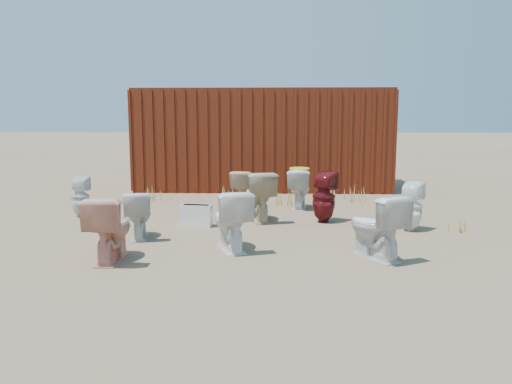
{
  "coord_description": "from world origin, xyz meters",
  "views": [
    {
      "loc": [
        0.3,
        -7.33,
        1.75
      ],
      "look_at": [
        0.0,
        0.6,
        0.55
      ],
      "focal_mm": 35.0,
      "sensor_mm": 36.0,
      "label": 1
    }
  ],
  "objects_px": {
    "shipping_container": "(263,139)",
    "toilet_back_e": "(411,206)",
    "toilet_front_maroon": "(324,197)",
    "toilet_back_yellowlid": "(299,189)",
    "toilet_front_a": "(138,215)",
    "toilet_front_pink": "(110,228)",
    "toilet_back_beige_left": "(258,196)",
    "loose_tank": "(196,215)",
    "toilet_front_e": "(376,226)",
    "toilet_back_a": "(80,197)",
    "toilet_back_beige_right": "(245,189)",
    "toilet_front_c": "(231,220)"
  },
  "relations": [
    {
      "from": "toilet_front_e",
      "to": "toilet_back_yellowlid",
      "type": "height_order",
      "value": "toilet_front_e"
    },
    {
      "from": "toilet_front_c",
      "to": "toilet_back_yellowlid",
      "type": "height_order",
      "value": "toilet_front_c"
    },
    {
      "from": "toilet_back_beige_right",
      "to": "toilet_back_e",
      "type": "height_order",
      "value": "toilet_back_e"
    },
    {
      "from": "shipping_container",
      "to": "toilet_back_beige_right",
      "type": "relative_size",
      "value": 8.29
    },
    {
      "from": "toilet_front_maroon",
      "to": "toilet_back_beige_left",
      "type": "height_order",
      "value": "toilet_front_maroon"
    },
    {
      "from": "toilet_front_c",
      "to": "toilet_back_beige_right",
      "type": "xyz_separation_m",
      "value": [
        0.0,
        3.19,
        -0.04
      ]
    },
    {
      "from": "shipping_container",
      "to": "toilet_front_e",
      "type": "distance_m",
      "value": 6.69
    },
    {
      "from": "toilet_back_beige_left",
      "to": "toilet_back_beige_right",
      "type": "bearing_deg",
      "value": -92.19
    },
    {
      "from": "toilet_front_a",
      "to": "toilet_back_a",
      "type": "bearing_deg",
      "value": -58.93
    },
    {
      "from": "shipping_container",
      "to": "toilet_front_a",
      "type": "relative_size",
      "value": 8.65
    },
    {
      "from": "toilet_front_pink",
      "to": "toilet_front_c",
      "type": "height_order",
      "value": "toilet_front_pink"
    },
    {
      "from": "toilet_front_a",
      "to": "toilet_back_yellowlid",
      "type": "relative_size",
      "value": 0.91
    },
    {
      "from": "shipping_container",
      "to": "toilet_back_beige_left",
      "type": "distance_m",
      "value": 4.29
    },
    {
      "from": "shipping_container",
      "to": "toilet_front_pink",
      "type": "distance_m",
      "value": 6.94
    },
    {
      "from": "toilet_front_e",
      "to": "toilet_front_a",
      "type": "bearing_deg",
      "value": -45.8
    },
    {
      "from": "toilet_front_pink",
      "to": "toilet_front_e",
      "type": "xyz_separation_m",
      "value": [
        3.25,
        0.23,
        0.0
      ]
    },
    {
      "from": "toilet_back_e",
      "to": "toilet_front_pink",
      "type": "bearing_deg",
      "value": 55.37
    },
    {
      "from": "toilet_back_yellowlid",
      "to": "toilet_back_a",
      "type": "bearing_deg",
      "value": 20.75
    },
    {
      "from": "toilet_back_a",
      "to": "toilet_back_beige_left",
      "type": "distance_m",
      "value": 3.16
    },
    {
      "from": "shipping_container",
      "to": "toilet_back_e",
      "type": "distance_m",
      "value": 5.51
    },
    {
      "from": "toilet_front_pink",
      "to": "toilet_back_beige_right",
      "type": "xyz_separation_m",
      "value": [
        1.42,
        3.76,
        -0.04
      ]
    },
    {
      "from": "toilet_back_beige_left",
      "to": "toilet_back_a",
      "type": "bearing_deg",
      "value": -19.49
    },
    {
      "from": "toilet_back_beige_right",
      "to": "toilet_back_e",
      "type": "distance_m",
      "value": 3.32
    },
    {
      "from": "toilet_front_a",
      "to": "toilet_front_e",
      "type": "bearing_deg",
      "value": 151.23
    },
    {
      "from": "toilet_front_a",
      "to": "loose_tank",
      "type": "bearing_deg",
      "value": -143.14
    },
    {
      "from": "toilet_back_a",
      "to": "toilet_front_a",
      "type": "bearing_deg",
      "value": 129.52
    },
    {
      "from": "toilet_front_a",
      "to": "loose_tank",
      "type": "xyz_separation_m",
      "value": [
        0.71,
        0.83,
        -0.17
      ]
    },
    {
      "from": "toilet_front_a",
      "to": "toilet_back_beige_right",
      "type": "relative_size",
      "value": 0.96
    },
    {
      "from": "toilet_front_c",
      "to": "toilet_front_e",
      "type": "distance_m",
      "value": 1.86
    },
    {
      "from": "shipping_container",
      "to": "toilet_front_maroon",
      "type": "bearing_deg",
      "value": -75.4
    },
    {
      "from": "toilet_back_beige_right",
      "to": "toilet_back_e",
      "type": "xyz_separation_m",
      "value": [
        2.68,
        -1.97,
        0.02
      ]
    },
    {
      "from": "toilet_front_maroon",
      "to": "toilet_front_e",
      "type": "xyz_separation_m",
      "value": [
        0.43,
        -2.15,
        -0.02
      ]
    },
    {
      "from": "shipping_container",
      "to": "toilet_front_e",
      "type": "relative_size",
      "value": 7.35
    },
    {
      "from": "toilet_back_beige_left",
      "to": "loose_tank",
      "type": "relative_size",
      "value": 1.7
    },
    {
      "from": "toilet_front_a",
      "to": "toilet_back_e",
      "type": "distance_m",
      "value": 4.12
    },
    {
      "from": "toilet_front_c",
      "to": "toilet_front_pink",
      "type": "bearing_deg",
      "value": 3.56
    },
    {
      "from": "toilet_back_a",
      "to": "toilet_back_yellowlid",
      "type": "distance_m",
      "value": 4.01
    },
    {
      "from": "toilet_back_e",
      "to": "loose_tank",
      "type": "distance_m",
      "value": 3.38
    },
    {
      "from": "toilet_front_c",
      "to": "toilet_back_yellowlid",
      "type": "bearing_deg",
      "value": -127.13
    },
    {
      "from": "toilet_front_e",
      "to": "toilet_back_yellowlid",
      "type": "xyz_separation_m",
      "value": [
        -0.78,
        3.42,
        -0.03
      ]
    },
    {
      "from": "toilet_front_pink",
      "to": "toilet_back_yellowlid",
      "type": "distance_m",
      "value": 4.41
    },
    {
      "from": "toilet_back_yellowlid",
      "to": "loose_tank",
      "type": "height_order",
      "value": "toilet_back_yellowlid"
    },
    {
      "from": "toilet_front_pink",
      "to": "toilet_back_beige_left",
      "type": "height_order",
      "value": "toilet_back_beige_left"
    },
    {
      "from": "toilet_front_pink",
      "to": "toilet_back_yellowlid",
      "type": "relative_size",
      "value": 1.07
    },
    {
      "from": "toilet_front_a",
      "to": "toilet_front_e",
      "type": "distance_m",
      "value": 3.36
    },
    {
      "from": "toilet_front_c",
      "to": "toilet_front_maroon",
      "type": "distance_m",
      "value": 2.29
    },
    {
      "from": "shipping_container",
      "to": "toilet_front_c",
      "type": "xyz_separation_m",
      "value": [
        -0.28,
        -6.11,
        -0.8
      ]
    },
    {
      "from": "toilet_front_maroon",
      "to": "toilet_back_a",
      "type": "distance_m",
      "value": 4.26
    },
    {
      "from": "toilet_front_a",
      "to": "toilet_front_pink",
      "type": "xyz_separation_m",
      "value": [
        -0.03,
        -1.17,
        0.06
      ]
    },
    {
      "from": "shipping_container",
      "to": "toilet_back_yellowlid",
      "type": "distance_m",
      "value": 3.24
    }
  ]
}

